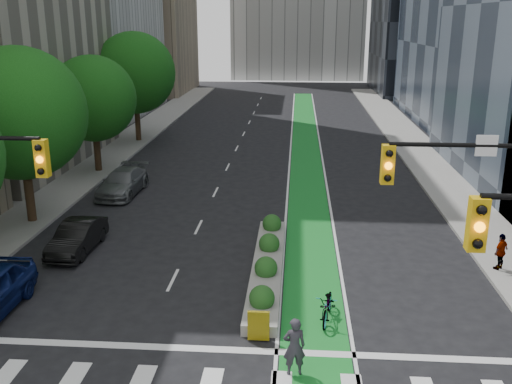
% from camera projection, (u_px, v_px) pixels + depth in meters
% --- Properties ---
extents(ground, '(160.00, 160.00, 0.00)m').
position_uv_depth(ground, '(213.00, 372.00, 16.70)').
color(ground, black).
rests_on(ground, ground).
extents(sidewalk_left, '(3.60, 90.00, 0.15)m').
position_uv_depth(sidewalk_left, '(102.00, 160.00, 41.35)').
color(sidewalk_left, gray).
rests_on(sidewalk_left, ground).
extents(sidewalk_right, '(3.60, 90.00, 0.15)m').
position_uv_depth(sidewalk_right, '(433.00, 166.00, 39.70)').
color(sidewalk_right, gray).
rests_on(sidewalk_right, ground).
extents(bike_lane_paint, '(2.20, 70.00, 0.01)m').
position_uv_depth(bike_lane_paint, '(306.00, 149.00, 45.11)').
color(bike_lane_paint, '#167B27').
rests_on(bike_lane_paint, ground).
extents(tree_mid, '(6.40, 6.40, 8.78)m').
position_uv_depth(tree_mid, '(20.00, 114.00, 27.29)').
color(tree_mid, black).
rests_on(tree_mid, ground).
extents(tree_midfar, '(5.60, 5.60, 7.76)m').
position_uv_depth(tree_midfar, '(93.00, 99.00, 37.01)').
color(tree_midfar, black).
rests_on(tree_midfar, ground).
extents(tree_far, '(6.60, 6.60, 9.00)m').
position_uv_depth(tree_far, '(135.00, 73.00, 46.33)').
color(tree_far, black).
rests_on(tree_far, ground).
extents(median_planter, '(1.20, 10.26, 1.10)m').
position_uv_depth(median_planter, '(267.00, 263.00, 23.22)').
color(median_planter, gray).
rests_on(median_planter, ground).
extents(bicycle, '(1.04, 2.13, 1.07)m').
position_uv_depth(bicycle, '(328.00, 305.00, 19.48)').
color(bicycle, gray).
rests_on(bicycle, ground).
extents(cyclist, '(0.74, 0.56, 1.81)m').
position_uv_depth(cyclist, '(294.00, 347.00, 16.37)').
color(cyclist, '#302D36').
rests_on(cyclist, ground).
extents(parked_car_left_mid, '(1.54, 4.10, 1.34)m').
position_uv_depth(parked_car_left_mid, '(77.00, 237.00, 25.22)').
color(parked_car_left_mid, black).
rests_on(parked_car_left_mid, ground).
extents(parked_car_left_far, '(2.26, 5.06, 1.44)m').
position_uv_depth(parked_car_left_far, '(123.00, 182.00, 33.50)').
color(parked_car_left_far, '#5A5D5F').
rests_on(parked_car_left_far, ground).
extents(pedestrian_far, '(0.91, 0.88, 1.53)m').
position_uv_depth(pedestrian_far, '(501.00, 252.00, 23.02)').
color(pedestrian_far, gray).
rests_on(pedestrian_far, sidewalk_right).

